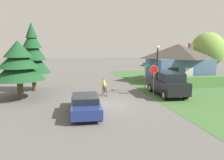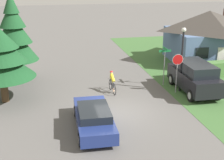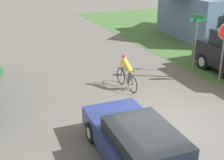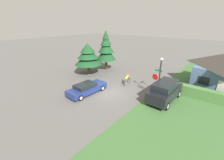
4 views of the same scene
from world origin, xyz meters
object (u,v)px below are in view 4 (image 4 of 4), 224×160
stop_sign (155,81)px  conifer_tall_far (106,49)px  parked_suv_right (165,91)px  street_lamp (160,73)px  sedan_left_lane (87,88)px  cyclist (127,80)px  conifer_tall_near (88,56)px  street_name_sign (158,76)px

stop_sign → conifer_tall_far: size_ratio=0.41×
parked_suv_right → street_lamp: street_lamp is taller
sedan_left_lane → parked_suv_right: (7.57, 3.99, 0.44)m
conifer_tall_far → stop_sign: bearing=-22.3°
cyclist → conifer_tall_far: size_ratio=0.27×
conifer_tall_near → conifer_tall_far: bearing=81.2°
cyclist → sedan_left_lane: bearing=154.8°
parked_suv_right → conifer_tall_near: 12.66m
cyclist → parked_suv_right: size_ratio=0.36×
conifer_tall_near → conifer_tall_far: 3.67m
parked_suv_right → sedan_left_lane: bearing=119.3°
street_name_sign → cyclist: bearing=-172.1°
stop_sign → conifer_tall_far: 11.66m
street_lamp → cyclist: bearing=169.9°
street_lamp → conifer_tall_far: conifer_tall_far is taller
sedan_left_lane → conifer_tall_far: size_ratio=0.73×
stop_sign → parked_suv_right: bearing=-179.2°
stop_sign → conifer_tall_far: conifer_tall_far is taller
street_lamp → conifer_tall_near: bearing=177.1°
conifer_tall_far → street_name_sign: bearing=-15.2°
street_lamp → conifer_tall_near: size_ratio=0.93×
cyclist → street_name_sign: street_name_sign is taller
stop_sign → street_lamp: 0.95m
sedan_left_lane → street_lamp: bearing=-55.2°
conifer_tall_far → cyclist: bearing=-27.5°
sedan_left_lane → parked_suv_right: 8.56m
stop_sign → street_lamp: bearing=-146.1°
cyclist → conifer_tall_near: (-7.02, -0.22, 2.28)m
parked_suv_right → conifer_tall_far: (-11.93, 4.47, 2.54)m
parked_suv_right → conifer_tall_far: size_ratio=0.75×
cyclist → conifer_tall_far: bearing=59.8°
sedan_left_lane → conifer_tall_near: conifer_tall_near is taller
parked_suv_right → cyclist: bearing=80.0°
stop_sign → conifer_tall_near: 11.31m
parked_suv_right → street_lamp: bearing=72.7°
cyclist → conifer_tall_near: conifer_tall_near is taller
cyclist → conifer_tall_near: bearing=89.0°
street_lamp → street_name_sign: street_lamp is taller
stop_sign → street_lamp: size_ratio=0.60×
conifer_tall_far → street_lamp: bearing=-20.7°
sedan_left_lane → conifer_tall_near: size_ratio=1.01×
parked_suv_right → stop_sign: stop_sign is taller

